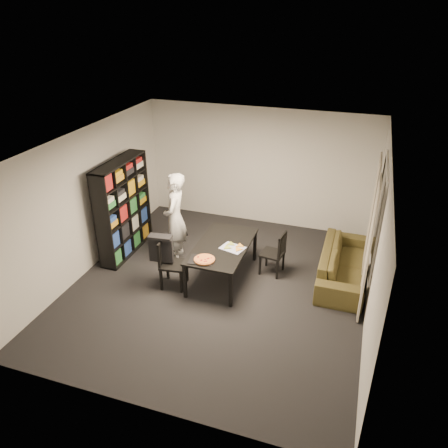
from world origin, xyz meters
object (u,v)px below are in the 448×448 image
(person, at_px, (175,218))
(chair_right, at_px, (277,251))
(pepperoni_pizza, at_px, (204,259))
(bookshelf, at_px, (123,208))
(baking_tray, at_px, (201,260))
(dining_table, at_px, (222,248))
(chair_left, at_px, (169,260))
(sofa, at_px, (344,264))

(person, bearing_deg, chair_right, 81.06)
(chair_right, xyz_separation_m, pepperoni_pizza, (-1.01, -1.03, 0.22))
(bookshelf, xyz_separation_m, baking_tray, (1.95, -0.89, -0.27))
(dining_table, bearing_deg, pepperoni_pizza, -101.30)
(bookshelf, distance_m, chair_right, 3.07)
(bookshelf, relative_size, person, 1.07)
(person, height_order, baking_tray, person)
(bookshelf, bearing_deg, chair_right, 2.53)
(chair_right, bearing_deg, chair_left, -52.77)
(person, bearing_deg, baking_tray, 31.36)
(chair_left, height_order, pepperoni_pizza, chair_left)
(chair_left, xyz_separation_m, baking_tray, (0.64, -0.06, 0.16))
(chair_right, relative_size, baking_tray, 2.10)
(bookshelf, xyz_separation_m, sofa, (4.22, 0.37, -0.65))
(dining_table, relative_size, sofa, 0.80)
(bookshelf, height_order, pepperoni_pizza, bookshelf)
(person, height_order, sofa, person)
(chair_left, relative_size, sofa, 0.45)
(chair_right, relative_size, sofa, 0.41)
(dining_table, xyz_separation_m, person, (-1.04, 0.33, 0.27))
(bookshelf, xyz_separation_m, pepperoni_pizza, (2.01, -0.89, -0.25))
(pepperoni_pizza, bearing_deg, person, 135.50)
(dining_table, xyz_separation_m, sofa, (2.09, 0.68, -0.32))
(bookshelf, bearing_deg, pepperoni_pizza, -23.89)
(pepperoni_pizza, bearing_deg, sofa, 29.85)
(chair_left, distance_m, baking_tray, 0.66)
(chair_left, xyz_separation_m, chair_right, (1.71, 0.96, -0.04))
(dining_table, distance_m, baking_tray, 0.61)
(dining_table, height_order, pepperoni_pizza, pepperoni_pizza)
(baking_tray, bearing_deg, bookshelf, 155.51)
(chair_left, bearing_deg, bookshelf, 50.92)
(person, distance_m, pepperoni_pizza, 1.31)
(bookshelf, relative_size, pepperoni_pizza, 5.43)
(baking_tray, height_order, pepperoni_pizza, pepperoni_pizza)
(dining_table, distance_m, sofa, 2.22)
(bookshelf, bearing_deg, sofa, 5.04)
(pepperoni_pizza, bearing_deg, bookshelf, 156.11)
(chair_right, relative_size, pepperoni_pizza, 2.40)
(person, bearing_deg, dining_table, 60.21)
(sofa, bearing_deg, person, 96.42)
(dining_table, bearing_deg, chair_left, -147.51)
(bookshelf, relative_size, dining_table, 1.17)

